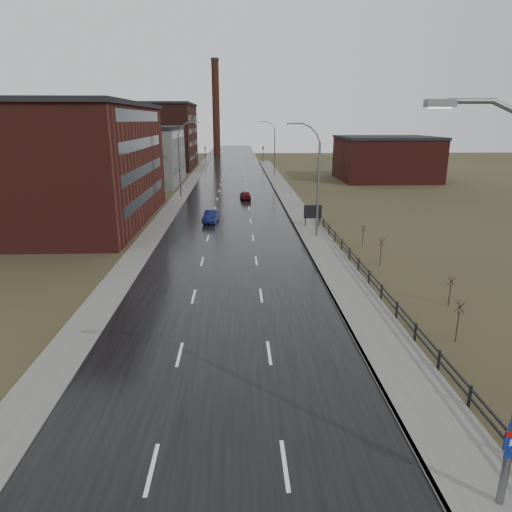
{
  "coord_description": "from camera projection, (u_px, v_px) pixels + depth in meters",
  "views": [
    {
      "loc": [
        0.76,
        -9.07,
        11.59
      ],
      "look_at": [
        1.94,
        19.61,
        3.0
      ],
      "focal_mm": 32.0,
      "sensor_mm": 36.0,
      "label": 1
    }
  ],
  "objects": [
    {
      "name": "warehouse_near",
      "position": [
        48.0,
        164.0,
        52.28
      ],
      "size": [
        22.44,
        28.56,
        13.5
      ],
      "color": "#471914",
      "rests_on": "ground"
    },
    {
      "name": "warehouse_far",
      "position": [
        140.0,
        136.0,
        112.22
      ],
      "size": [
        26.52,
        24.48,
        15.5
      ],
      "color": "#331611",
      "rests_on": "ground"
    },
    {
      "name": "road",
      "position": [
        232.0,
        199.0,
        69.39
      ],
      "size": [
        14.0,
        300.0,
        0.06
      ],
      "primitive_type": "cube",
      "color": "black",
      "rests_on": "ground"
    },
    {
      "name": "sidewalk_left",
      "position": [
        178.0,
        199.0,
        69.06
      ],
      "size": [
        2.4,
        260.0,
        0.12
      ],
      "primitive_type": "cube",
      "color": "#595651",
      "rests_on": "ground"
    },
    {
      "name": "billboard",
      "position": [
        313.0,
        213.0,
        50.61
      ],
      "size": [
        2.0,
        0.17,
        2.55
      ],
      "color": "black",
      "rests_on": "ground"
    },
    {
      "name": "car_far",
      "position": [
        245.0,
        195.0,
        68.78
      ],
      "size": [
        1.75,
        3.85,
        1.28
      ],
      "primitive_type": "imported",
      "rotation": [
        0.0,
        0.0,
        3.21
      ],
      "color": "#4E0D11",
      "rests_on": "ground"
    },
    {
      "name": "shrub_d",
      "position": [
        450.0,
        291.0,
        29.35
      ],
      "size": [
        0.47,
        0.49,
        1.96
      ],
      "color": "#382D23",
      "rests_on": "ground"
    },
    {
      "name": "streetlight_left",
      "position": [
        181.0,
        159.0,
        69.34
      ],
      "size": [
        3.36,
        0.28,
        11.35
      ],
      "color": "slate",
      "rests_on": "ground"
    },
    {
      "name": "shrub_c",
      "position": [
        458.0,
        320.0,
        24.48
      ],
      "size": [
        0.57,
        0.6,
        2.39
      ],
      "color": "#382D23",
      "rests_on": "ground"
    },
    {
      "name": "warehouse_mid",
      "position": [
        136.0,
        155.0,
        84.42
      ],
      "size": [
        16.32,
        20.4,
        10.5
      ],
      "color": "slate",
      "rests_on": "ground"
    },
    {
      "name": "sidewalk_right",
      "position": [
        316.0,
        239.0,
        45.79
      ],
      "size": [
        3.2,
        180.0,
        0.18
      ],
      "primitive_type": "cube",
      "color": "#595651",
      "rests_on": "ground"
    },
    {
      "name": "curb_right",
      "position": [
        301.0,
        239.0,
        45.73
      ],
      "size": [
        0.16,
        180.0,
        0.18
      ],
      "primitive_type": "cube",
      "color": "slate",
      "rests_on": "ground"
    },
    {
      "name": "guardrail",
      "position": [
        385.0,
        294.0,
        29.7
      ],
      "size": [
        0.1,
        53.05,
        1.1
      ],
      "color": "black",
      "rests_on": "ground"
    },
    {
      "name": "streetlight_right_far",
      "position": [
        273.0,
        148.0,
        96.78
      ],
      "size": [
        3.36,
        0.28,
        11.35
      ],
      "color": "slate",
      "rests_on": "ground"
    },
    {
      "name": "shrub_f",
      "position": [
        363.0,
        235.0,
        43.21
      ],
      "size": [
        0.49,
        0.52,
        2.06
      ],
      "color": "#382D23",
      "rests_on": "ground"
    },
    {
      "name": "streetlight_right_mid",
      "position": [
        315.0,
        180.0,
        45.09
      ],
      "size": [
        3.36,
        0.28,
        11.35
      ],
      "color": "slate",
      "rests_on": "ground"
    },
    {
      "name": "shrub_e",
      "position": [
        381.0,
        251.0,
        37.33
      ],
      "size": [
        0.56,
        0.59,
        2.37
      ],
      "color": "#382D23",
      "rests_on": "ground"
    },
    {
      "name": "smokestack",
      "position": [
        216.0,
        107.0,
        150.87
      ],
      "size": [
        2.7,
        2.7,
        30.7
      ],
      "color": "#331611",
      "rests_on": "ground"
    },
    {
      "name": "car_near",
      "position": [
        211.0,
        217.0,
        53.38
      ],
      "size": [
        1.92,
        4.3,
        1.37
      ],
      "primitive_type": "imported",
      "rotation": [
        0.0,
        0.0,
        -0.12
      ],
      "color": "#0D1243",
      "rests_on": "ground"
    },
    {
      "name": "building_right",
      "position": [
        386.0,
        158.0,
        90.43
      ],
      "size": [
        18.36,
        16.32,
        8.5
      ],
      "color": "#471914",
      "rests_on": "ground"
    },
    {
      "name": "traffic_light_left",
      "position": [
        205.0,
        146.0,
        125.2
      ],
      "size": [
        0.58,
        2.73,
        5.3
      ],
      "color": "black",
      "rests_on": "ground"
    },
    {
      "name": "traffic_light_right",
      "position": [
        263.0,
        146.0,
        125.83
      ],
      "size": [
        0.58,
        2.73,
        5.3
      ],
      "color": "black",
      "rests_on": "ground"
    }
  ]
}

